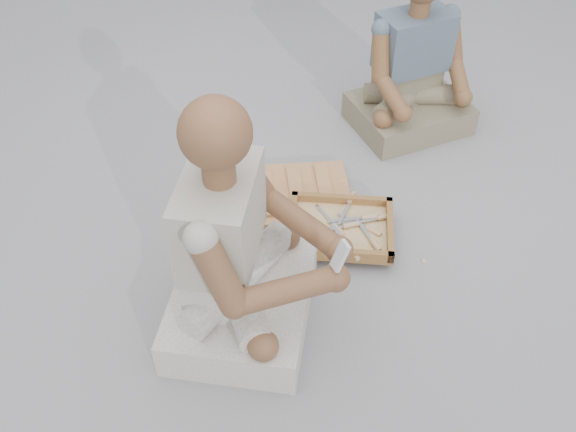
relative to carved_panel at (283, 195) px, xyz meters
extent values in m
plane|color=gray|center=(0.07, -0.52, -0.02)|extent=(60.00, 60.00, 0.00)
cube|color=#9A603B|center=(0.00, 0.00, 0.00)|extent=(0.66, 0.47, 0.04)
cube|color=brown|center=(0.20, -0.30, 0.03)|extent=(0.53, 0.47, 0.01)
cube|color=brown|center=(0.25, -0.14, 0.06)|extent=(0.44, 0.15, 0.04)
cube|color=brown|center=(0.15, -0.46, 0.06)|extent=(0.44, 0.15, 0.04)
cube|color=brown|center=(0.40, -0.36, 0.06)|extent=(0.12, 0.35, 0.04)
cube|color=brown|center=(0.00, -0.24, 0.06)|extent=(0.12, 0.35, 0.04)
cube|color=tan|center=(0.20, -0.30, 0.04)|extent=(0.46, 0.40, 0.01)
cube|color=silver|center=(0.26, -0.27, 0.05)|extent=(0.11, 0.12, 0.00)
cylinder|color=tan|center=(0.33, -0.35, 0.05)|extent=(0.06, 0.07, 0.02)
cube|color=silver|center=(0.19, -0.36, 0.06)|extent=(0.05, 0.15, 0.00)
cylinder|color=tan|center=(0.21, -0.47, 0.06)|extent=(0.04, 0.07, 0.02)
cube|color=silver|center=(0.15, -0.21, 0.05)|extent=(0.06, 0.15, 0.00)
cylinder|color=tan|center=(0.19, -0.32, 0.05)|extent=(0.04, 0.07, 0.02)
cube|color=silver|center=(0.23, -0.23, 0.06)|extent=(0.09, 0.13, 0.00)
cylinder|color=tan|center=(0.29, -0.14, 0.06)|extent=(0.06, 0.07, 0.02)
cube|color=silver|center=(0.24, -0.27, 0.05)|extent=(0.15, 0.03, 0.00)
cylinder|color=tan|center=(0.35, -0.26, 0.05)|extent=(0.07, 0.03, 0.02)
cube|color=silver|center=(0.29, -0.33, 0.05)|extent=(0.05, 0.15, 0.00)
cylinder|color=tan|center=(0.32, -0.44, 0.05)|extent=(0.04, 0.07, 0.02)
cube|color=silver|center=(0.14, -0.31, 0.05)|extent=(0.15, 0.03, 0.00)
cylinder|color=tan|center=(0.25, -0.30, 0.05)|extent=(0.07, 0.03, 0.02)
cube|color=silver|center=(0.23, -0.26, 0.05)|extent=(0.15, 0.02, 0.00)
cylinder|color=tan|center=(0.34, -0.27, 0.05)|extent=(0.07, 0.02, 0.02)
cube|color=silver|center=(0.30, -0.29, 0.05)|extent=(0.15, 0.03, 0.00)
cylinder|color=tan|center=(0.41, -0.28, 0.05)|extent=(0.07, 0.03, 0.02)
cube|color=tan|center=(0.36, -0.28, -0.02)|extent=(0.02, 0.02, 0.00)
cube|color=tan|center=(0.01, -0.27, -0.02)|extent=(0.02, 0.02, 0.00)
cube|color=tan|center=(0.52, -0.50, -0.02)|extent=(0.02, 0.02, 0.00)
cube|color=tan|center=(0.02, -0.46, -0.02)|extent=(0.02, 0.02, 0.00)
cube|color=tan|center=(0.19, -0.16, -0.02)|extent=(0.02, 0.02, 0.00)
cube|color=tan|center=(0.18, -0.40, -0.02)|extent=(0.02, 0.02, 0.00)
cube|color=tan|center=(0.14, -0.58, -0.02)|extent=(0.02, 0.02, 0.00)
cube|color=tan|center=(0.04, -0.52, -0.02)|extent=(0.02, 0.02, 0.00)
cube|color=tan|center=(0.25, -0.30, -0.02)|extent=(0.02, 0.02, 0.00)
cube|color=tan|center=(0.06, -0.34, -0.02)|extent=(0.02, 0.02, 0.00)
cube|color=tan|center=(0.30, -0.02, -0.02)|extent=(0.02, 0.02, 0.00)
cube|color=tan|center=(-0.01, -0.53, -0.02)|extent=(0.02, 0.02, 0.00)
cube|color=silver|center=(-0.27, -0.64, 0.06)|extent=(0.68, 0.76, 0.16)
cube|color=silver|center=(-0.33, -0.62, 0.24)|extent=(0.32, 0.40, 0.20)
cube|color=#A6A093|center=(-0.32, -0.62, 0.50)|extent=(0.36, 0.45, 0.33)
sphere|color=brown|center=(-0.31, -0.63, 0.85)|extent=(0.23, 0.23, 0.23)
sphere|color=brown|center=(0.08, -0.69, 0.34)|extent=(0.10, 0.10, 0.10)
sphere|color=brown|center=(0.04, -0.82, 0.34)|extent=(0.10, 0.10, 0.10)
cube|color=#776F56|center=(0.76, 0.46, 0.05)|extent=(0.65, 0.56, 0.14)
cube|color=#776F56|center=(0.74, 0.52, 0.21)|extent=(0.34, 0.26, 0.17)
cube|color=slate|center=(0.75, 0.51, 0.44)|extent=(0.39, 0.29, 0.29)
sphere|color=brown|center=(0.97, 0.31, 0.22)|extent=(0.09, 0.09, 0.09)
sphere|color=brown|center=(0.63, 0.23, 0.22)|extent=(0.09, 0.09, 0.09)
cube|color=silver|center=(0.05, -0.82, 0.45)|extent=(0.06, 0.06, 0.11)
cube|color=black|center=(0.05, -0.82, 0.46)|extent=(0.02, 0.04, 0.04)
camera|label=1|loc=(-0.38, -2.19, 1.99)|focal=40.00mm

